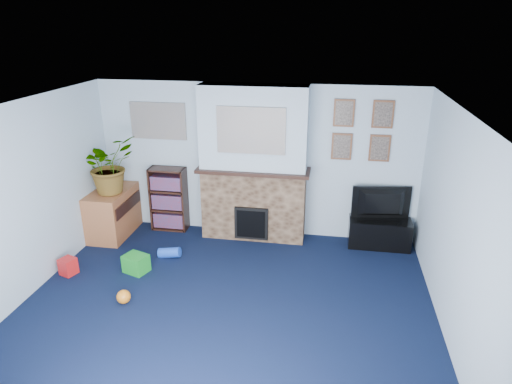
% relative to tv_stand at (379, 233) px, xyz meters
% --- Properties ---
extents(floor, '(5.00, 4.50, 0.01)m').
position_rel_tv_stand_xyz_m(floor, '(-1.95, -2.03, -0.23)').
color(floor, black).
rests_on(floor, ground).
extents(ceiling, '(5.00, 4.50, 0.01)m').
position_rel_tv_stand_xyz_m(ceiling, '(-1.95, -2.03, 2.17)').
color(ceiling, white).
rests_on(ceiling, wall_back).
extents(wall_back, '(5.00, 0.04, 2.40)m').
position_rel_tv_stand_xyz_m(wall_back, '(-1.95, 0.22, 0.97)').
color(wall_back, '#ACC1D0').
rests_on(wall_back, ground).
extents(wall_front, '(5.00, 0.04, 2.40)m').
position_rel_tv_stand_xyz_m(wall_front, '(-1.95, -4.28, 0.97)').
color(wall_front, '#ACC1D0').
rests_on(wall_front, ground).
extents(wall_left, '(0.04, 4.50, 2.40)m').
position_rel_tv_stand_xyz_m(wall_left, '(-4.45, -2.03, 0.97)').
color(wall_left, '#ACC1D0').
rests_on(wall_left, ground).
extents(wall_right, '(0.04, 4.50, 2.40)m').
position_rel_tv_stand_xyz_m(wall_right, '(0.55, -2.03, 0.97)').
color(wall_right, '#ACC1D0').
rests_on(wall_right, ground).
extents(chimney_breast, '(1.72, 0.50, 2.40)m').
position_rel_tv_stand_xyz_m(chimney_breast, '(-1.95, 0.02, 0.96)').
color(chimney_breast, brown).
rests_on(chimney_breast, ground).
extents(collage_main, '(1.00, 0.03, 0.68)m').
position_rel_tv_stand_xyz_m(collage_main, '(-1.95, -0.19, 1.55)').
color(collage_main, gray).
rests_on(collage_main, chimney_breast).
extents(collage_left, '(0.90, 0.03, 0.58)m').
position_rel_tv_stand_xyz_m(collage_left, '(-3.50, 0.21, 1.55)').
color(collage_left, gray).
rests_on(collage_left, wall_back).
extents(portrait_tl, '(0.30, 0.03, 0.40)m').
position_rel_tv_stand_xyz_m(portrait_tl, '(-0.65, 0.20, 1.77)').
color(portrait_tl, brown).
rests_on(portrait_tl, wall_back).
extents(portrait_tr, '(0.30, 0.03, 0.40)m').
position_rel_tv_stand_xyz_m(portrait_tr, '(-0.10, 0.20, 1.77)').
color(portrait_tr, brown).
rests_on(portrait_tr, wall_back).
extents(portrait_bl, '(0.30, 0.03, 0.40)m').
position_rel_tv_stand_xyz_m(portrait_bl, '(-0.65, 0.20, 1.27)').
color(portrait_bl, brown).
rests_on(portrait_bl, wall_back).
extents(portrait_br, '(0.30, 0.03, 0.40)m').
position_rel_tv_stand_xyz_m(portrait_br, '(-0.10, 0.20, 1.27)').
color(portrait_br, brown).
rests_on(portrait_br, wall_back).
extents(tv_stand, '(0.92, 0.39, 0.44)m').
position_rel_tv_stand_xyz_m(tv_stand, '(0.00, 0.00, 0.00)').
color(tv_stand, black).
rests_on(tv_stand, ground).
extents(television, '(0.88, 0.24, 0.50)m').
position_rel_tv_stand_xyz_m(television, '(0.00, 0.02, 0.46)').
color(television, black).
rests_on(television, tv_stand).
extents(bookshelf, '(0.58, 0.28, 1.05)m').
position_rel_tv_stand_xyz_m(bookshelf, '(-3.37, 0.08, 0.28)').
color(bookshelf, black).
rests_on(bookshelf, ground).
extents(sideboard, '(0.54, 0.97, 0.75)m').
position_rel_tv_stand_xyz_m(sideboard, '(-4.19, -0.28, 0.12)').
color(sideboard, '#9D5932').
rests_on(sideboard, ground).
extents(potted_plant, '(0.95, 1.00, 0.88)m').
position_rel_tv_stand_xyz_m(potted_plant, '(-4.14, -0.33, 0.96)').
color(potted_plant, '#26661E').
rests_on(potted_plant, sideboard).
extents(mantel_clock, '(0.11, 0.07, 0.15)m').
position_rel_tv_stand_xyz_m(mantel_clock, '(-2.07, -0.03, 1.00)').
color(mantel_clock, gold).
rests_on(mantel_clock, chimney_breast).
extents(mantel_candle, '(0.05, 0.05, 0.15)m').
position_rel_tv_stand_xyz_m(mantel_candle, '(-1.66, -0.03, 1.01)').
color(mantel_candle, '#B2BFC6').
rests_on(mantel_candle, chimney_breast).
extents(mantel_teddy, '(0.12, 0.12, 0.12)m').
position_rel_tv_stand_xyz_m(mantel_teddy, '(-2.49, -0.03, 0.99)').
color(mantel_teddy, slate).
rests_on(mantel_teddy, chimney_breast).
extents(mantel_can, '(0.06, 0.06, 0.11)m').
position_rel_tv_stand_xyz_m(mantel_can, '(-1.31, -0.03, 0.99)').
color(mantel_can, red).
rests_on(mantel_can, chimney_breast).
extents(green_crate, '(0.38, 0.34, 0.25)m').
position_rel_tv_stand_xyz_m(green_crate, '(-3.36, -1.34, -0.09)').
color(green_crate, '#198C26').
rests_on(green_crate, ground).
extents(toy_ball, '(0.17, 0.17, 0.17)m').
position_rel_tv_stand_xyz_m(toy_ball, '(-3.21, -2.07, -0.14)').
color(toy_ball, orange).
rests_on(toy_ball, ground).
extents(toy_block, '(0.24, 0.24, 0.23)m').
position_rel_tv_stand_xyz_m(toy_block, '(-4.25, -1.56, -0.12)').
color(toy_block, red).
rests_on(toy_block, ground).
extents(toy_tube, '(0.34, 0.15, 0.19)m').
position_rel_tv_stand_xyz_m(toy_tube, '(-3.05, -0.87, -0.16)').
color(toy_tube, blue).
rests_on(toy_tube, ground).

